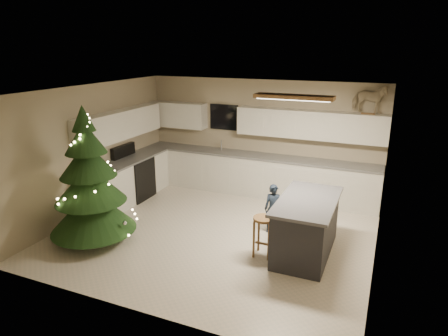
{
  "coord_description": "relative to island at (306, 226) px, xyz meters",
  "views": [
    {
      "loc": [
        2.76,
        -6.13,
        3.32
      ],
      "look_at": [
        0.0,
        0.35,
        1.15
      ],
      "focal_mm": 32.0,
      "sensor_mm": 36.0,
      "label": 1
    }
  ],
  "objects": [
    {
      "name": "room_shell",
      "position": [
        -1.64,
        0.11,
        1.27
      ],
      "size": [
        5.52,
        5.02,
        2.61
      ],
      "color": "tan",
      "rests_on": "ground_plane"
    },
    {
      "name": "christmas_tree",
      "position": [
        -3.51,
        -1.03,
        0.51
      ],
      "size": [
        1.51,
        1.46,
        2.41
      ],
      "rotation": [
        0.0,
        0.0,
        -0.02
      ],
      "color": "#3F2816",
      "rests_on": "ground_plane"
    },
    {
      "name": "bar_stool",
      "position": [
        -0.61,
        -0.36,
        0.03
      ],
      "size": [
        0.35,
        0.35,
        0.68
      ],
      "rotation": [
        0.0,
        0.0,
        -0.04
      ],
      "color": "brown",
      "rests_on": "ground_plane"
    },
    {
      "name": "rocking_horse",
      "position": [
        0.64,
        2.43,
        1.82
      ],
      "size": [
        0.67,
        0.31,
        0.58
      ],
      "rotation": [
        0.0,
        0.0,
        1.57
      ],
      "color": "brown",
      "rests_on": "cabinetry"
    },
    {
      "name": "cabinetry",
      "position": [
        -2.57,
        1.76,
        0.28
      ],
      "size": [
        5.5,
        3.2,
        2.0
      ],
      "color": "silver",
      "rests_on": "ground_plane"
    },
    {
      "name": "ground_plane",
      "position": [
        -1.66,
        0.11,
        -0.48
      ],
      "size": [
        5.5,
        5.5,
        0.0
      ],
      "primitive_type": "plane",
      "color": "#BEB5A7"
    },
    {
      "name": "toddler",
      "position": [
        -0.72,
        0.55,
        -0.02
      ],
      "size": [
        0.38,
        0.31,
        0.92
      ],
      "primitive_type": "imported",
      "rotation": [
        0.0,
        0.0,
        0.29
      ],
      "color": "black",
      "rests_on": "ground_plane"
    },
    {
      "name": "island",
      "position": [
        0.0,
        0.0,
        0.0
      ],
      "size": [
        0.9,
        1.7,
        0.95
      ],
      "color": "black",
      "rests_on": "ground_plane"
    }
  ]
}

